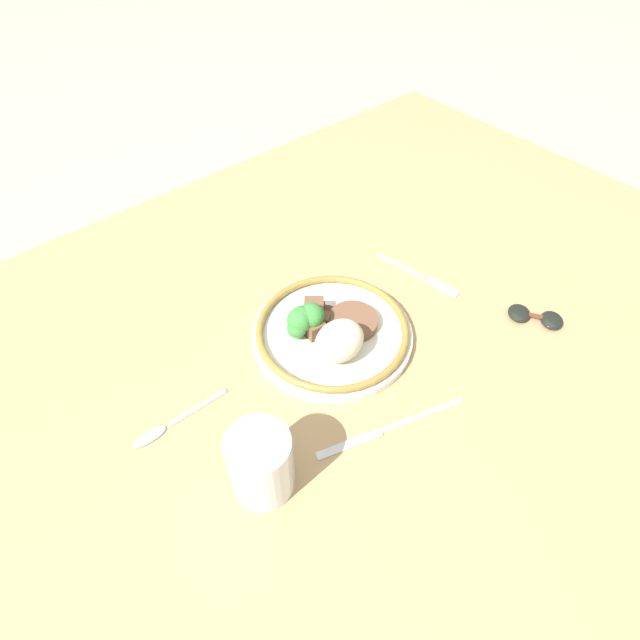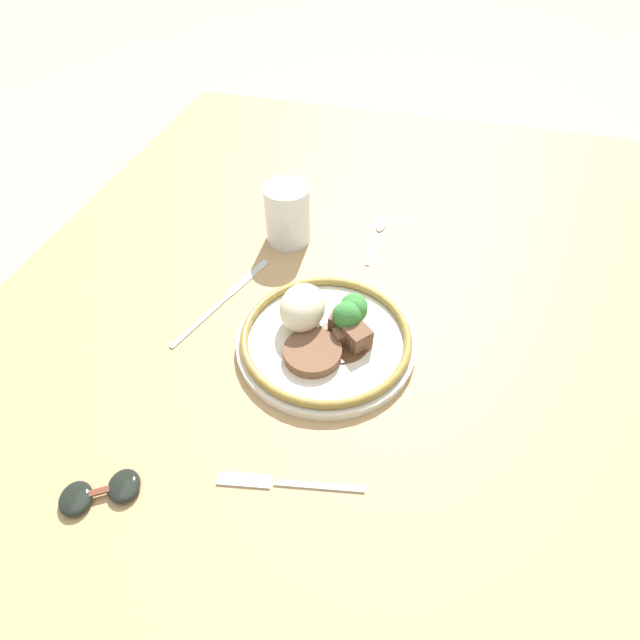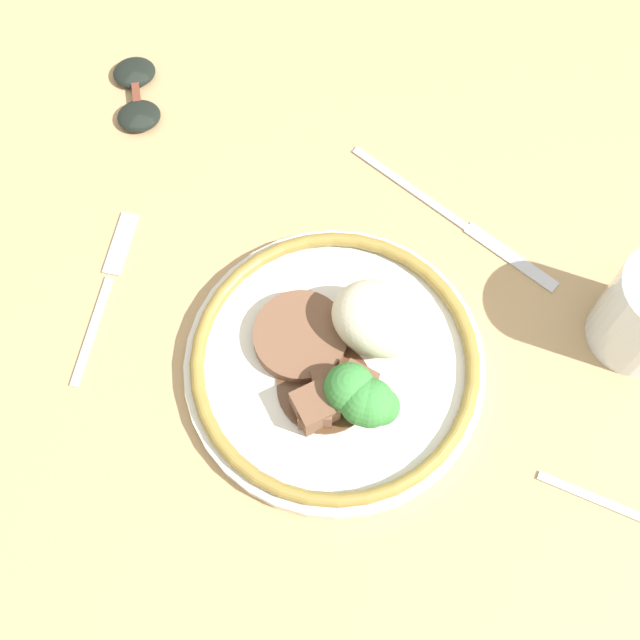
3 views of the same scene
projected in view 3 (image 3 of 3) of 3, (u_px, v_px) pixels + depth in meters
name	position (u px, v px, depth m)	size (l,w,h in m)	color
ground_plane	(334.00, 383.00, 0.79)	(8.00, 8.00, 0.00)	tan
dining_table	(334.00, 377.00, 0.77)	(1.56, 1.07, 0.04)	tan
plate	(340.00, 362.00, 0.74)	(0.25, 0.25, 0.07)	silver
fork	(109.00, 280.00, 0.79)	(0.04, 0.17, 0.00)	#B7B7BC
knife	(462.00, 223.00, 0.81)	(0.21, 0.08, 0.00)	#B7B7BC
sunglasses	(137.00, 94.00, 0.86)	(0.08, 0.10, 0.01)	black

